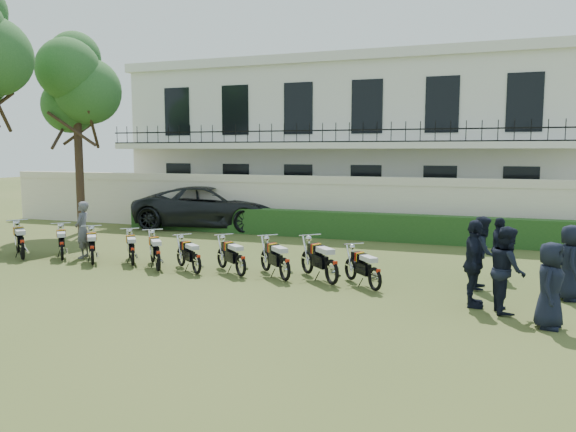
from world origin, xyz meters
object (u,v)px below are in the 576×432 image
officer_4 (483,253)px  inspector (83,230)px  motorcycle_3 (132,252)px  officer_3 (570,263)px  motorcycle_7 (285,263)px  motorcycle_9 (375,273)px  motorcycle_1 (62,246)px  officer_0 (550,285)px  officer_5 (499,249)px  motorcycle_4 (158,255)px  motorcycle_0 (22,244)px  officer_2 (474,264)px  motorcycle_5 (197,259)px  officer_1 (507,270)px  suv (212,207)px  motorcycle_6 (241,260)px  tree_west_near (76,84)px  motorcycle_8 (332,266)px  motorcycle_2 (92,250)px

officer_4 → inspector: bearing=96.3°
motorcycle_3 → officer_3: size_ratio=0.84×
motorcycle_7 → inspector: 7.04m
motorcycle_9 → motorcycle_1: bearing=135.9°
motorcycle_9 → officer_0: (3.58, -1.53, 0.37)m
motorcycle_3 → officer_5: 9.96m
motorcycle_3 → motorcycle_4: size_ratio=0.95×
motorcycle_0 → officer_2: 12.92m
motorcycle_0 → motorcycle_3: bearing=-44.4°
motorcycle_5 → motorcycle_9: bearing=-52.8°
motorcycle_4 → inspector: 3.49m
motorcycle_1 → officer_4: size_ratio=0.81×
officer_1 → officer_3: 2.00m
officer_1 → motorcycle_5: bearing=72.1°
motorcycle_7 → suv: bearing=83.5°
motorcycle_6 → motorcycle_9: size_ratio=1.04×
tree_west_near → motorcycle_5: 11.12m
tree_west_near → suv: bearing=36.0°
officer_0 → officer_2: 1.72m
motorcycle_3 → officer_1: size_ratio=0.80×
tree_west_near → motorcycle_3: tree_west_near is taller
motorcycle_1 → inspector: 0.81m
suv → officer_0: bearing=-138.0°
motorcycle_5 → suv: (-3.92, 8.31, 0.46)m
motorcycle_0 → tree_west_near: bearing=62.4°
motorcycle_4 → suv: suv is taller
officer_2 → officer_4: officer_2 is taller
motorcycle_0 → officer_1: size_ratio=0.91×
motorcycle_4 → officer_0: size_ratio=0.91×
motorcycle_3 → motorcycle_9: motorcycle_9 is taller
motorcycle_0 → motorcycle_6: motorcycle_0 is taller
motorcycle_9 → inspector: inspector is taller
motorcycle_0 → officer_2: (12.90, -0.57, 0.42)m
motorcycle_7 → motorcycle_8: motorcycle_8 is taller
officer_3 → officer_4: size_ratio=0.96×
motorcycle_7 → suv: 10.46m
motorcycle_4 → motorcycle_6: size_ratio=1.03×
motorcycle_4 → officer_0: 9.70m
motorcycle_2 → motorcycle_6: bearing=-38.0°
motorcycle_1 → motorcycle_5: bearing=-45.7°
motorcycle_0 → motorcycle_9: (10.70, -0.05, -0.06)m
motorcycle_5 → motorcycle_2: bearing=129.1°
officer_3 → motorcycle_3: bearing=92.1°
suv → motorcycle_1: bearing=165.5°
motorcycle_8 → motorcycle_9: (1.11, -0.22, -0.06)m
motorcycle_1 → officer_2: 11.77m
officer_5 → tree_west_near: bearing=89.7°
motorcycle_0 → officer_5: (13.40, 2.35, 0.29)m
motorcycle_0 → motorcycle_8: (9.60, 0.17, -0.00)m
motorcycle_5 → motorcycle_4: bearing=131.7°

